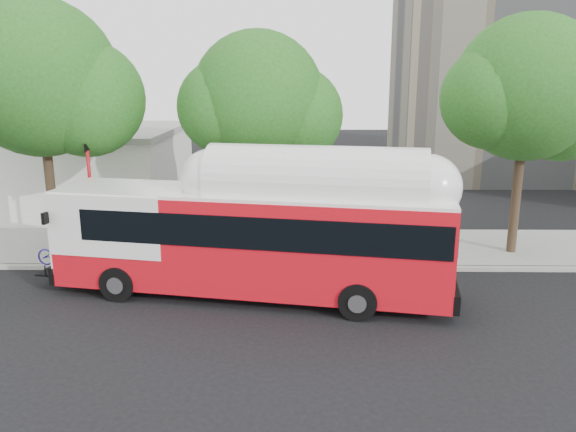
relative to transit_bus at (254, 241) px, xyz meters
name	(u,v)px	position (x,y,z in m)	size (l,w,h in m)	color
ground	(281,313)	(0.88, -1.39, -1.84)	(120.00, 120.00, 0.00)	black
sidewalk	(285,247)	(0.88, 5.11, -1.76)	(60.00, 5.00, 0.15)	gray
curb_strip	(283,268)	(0.88, 2.51, -1.76)	(60.00, 0.30, 0.15)	gray
red_curb_segment	(202,267)	(-2.12, 2.51, -1.76)	(10.00, 0.32, 0.16)	maroon
street_tree_left	(53,84)	(-7.64, 4.16, 4.77)	(6.67, 5.80, 9.74)	#2D2116
street_tree_mid	(269,103)	(0.29, 4.66, 4.07)	(5.75, 5.00, 8.62)	#2D2116
street_tree_right	(538,94)	(10.32, 4.46, 4.42)	(6.21, 5.40, 9.18)	#2D2116
low_commercial_bldg	(26,167)	(-13.12, 12.61, 0.31)	(16.20, 10.20, 4.25)	silver
transit_bus	(254,241)	(0.00, 0.00, 0.00)	(13.51, 4.85, 3.93)	red
signal_pole	(92,204)	(-6.14, 2.94, 0.50)	(0.13, 0.43, 4.56)	red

